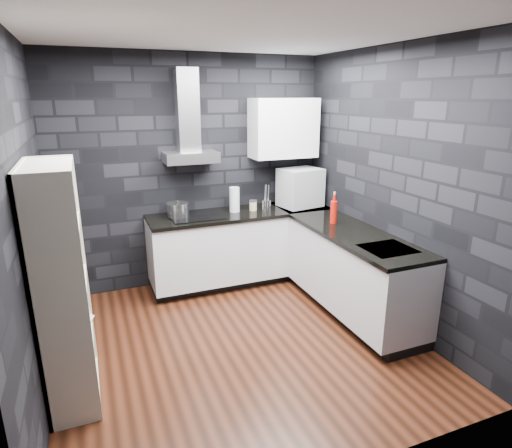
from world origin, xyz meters
TOP-DOWN VIEW (x-y plane):
  - ground at (0.00, 0.00)m, footprint 3.20×3.20m
  - ceiling at (0.00, 0.00)m, footprint 3.20×3.20m
  - wall_back at (0.00, 1.62)m, footprint 3.20×0.05m
  - wall_front at (0.00, -1.62)m, footprint 3.20×0.05m
  - wall_left at (-1.62, 0.00)m, footprint 0.05×3.20m
  - wall_right at (1.62, 0.00)m, footprint 0.05×3.20m
  - toekick_back at (0.50, 1.34)m, footprint 2.18×0.50m
  - toekick_right at (1.34, 0.10)m, footprint 0.50×1.78m
  - counter_back_cab at (0.50, 1.30)m, footprint 2.20×0.60m
  - counter_right_cab at (1.30, 0.10)m, footprint 0.60×1.80m
  - counter_back_top at (0.50, 1.29)m, footprint 2.20×0.62m
  - counter_right_top at (1.29, 0.10)m, footprint 0.62×1.80m
  - counter_corner_top at (1.30, 1.30)m, footprint 0.62×0.62m
  - hood_body at (-0.05, 1.43)m, footprint 0.60×0.34m
  - hood_chimney at (-0.05, 1.50)m, footprint 0.24×0.20m
  - upper_cabinet at (1.10, 1.43)m, footprint 0.80×0.35m
  - cooktop at (-0.05, 1.30)m, footprint 0.58×0.50m
  - sink_rim at (1.30, -0.40)m, footprint 0.44×0.40m
  - pot at (-0.25, 1.34)m, footprint 0.28×0.28m
  - glass_vase at (0.43, 1.33)m, footprint 0.12×0.12m
  - storage_jar at (0.66, 1.30)m, footprint 0.10×0.10m
  - utensil_crock at (0.79, 1.22)m, footprint 0.10×0.10m
  - appliance_garage at (1.28, 1.29)m, footprint 0.54×0.46m
  - red_bottle at (1.26, 0.48)m, footprint 0.09×0.09m
  - bookshelf at (-1.42, -0.18)m, footprint 0.60×0.87m
  - fruit_bowl at (-1.42, -0.28)m, footprint 0.26×0.26m
  - book_red at (-1.43, -0.06)m, footprint 0.15×0.06m
  - book_second at (-1.44, 0.04)m, footprint 0.18×0.07m

SIDE VIEW (x-z plane):
  - ground at x=0.00m, z-range 0.00..0.00m
  - toekick_back at x=0.50m, z-range 0.00..0.10m
  - toekick_right at x=1.34m, z-range 0.00..0.10m
  - counter_back_cab at x=0.50m, z-range 0.10..0.86m
  - counter_right_cab at x=1.30m, z-range 0.10..0.86m
  - book_red at x=-1.43m, z-range 0.47..0.67m
  - book_second at x=-1.44m, z-range 0.47..0.72m
  - counter_back_top at x=0.50m, z-range 0.86..0.90m
  - counter_right_top at x=1.29m, z-range 0.86..0.90m
  - counter_corner_top at x=1.30m, z-range 0.86..0.90m
  - sink_rim at x=1.30m, z-range 0.89..0.90m
  - bookshelf at x=-1.42m, z-range 0.00..1.80m
  - cooktop at x=-0.05m, z-range 0.90..0.91m
  - fruit_bowl at x=-1.42m, z-range 0.91..0.96m
  - storage_jar at x=0.66m, z-range 0.90..1.01m
  - utensil_crock at x=0.79m, z-range 0.90..1.03m
  - pot at x=-0.25m, z-range 0.91..1.05m
  - red_bottle at x=1.26m, z-range 0.90..1.14m
  - glass_vase at x=0.43m, z-range 0.90..1.19m
  - appliance_garage at x=1.28m, z-range 0.88..1.37m
  - wall_back at x=0.00m, z-range 0.00..2.70m
  - wall_front at x=0.00m, z-range 0.00..2.70m
  - wall_left at x=-1.62m, z-range 0.00..2.70m
  - wall_right at x=1.62m, z-range 0.00..2.70m
  - hood_body at x=-0.05m, z-range 1.50..1.62m
  - upper_cabinet at x=1.10m, z-range 1.50..2.20m
  - hood_chimney at x=-0.05m, z-range 1.62..2.52m
  - ceiling at x=0.00m, z-range 2.70..2.70m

